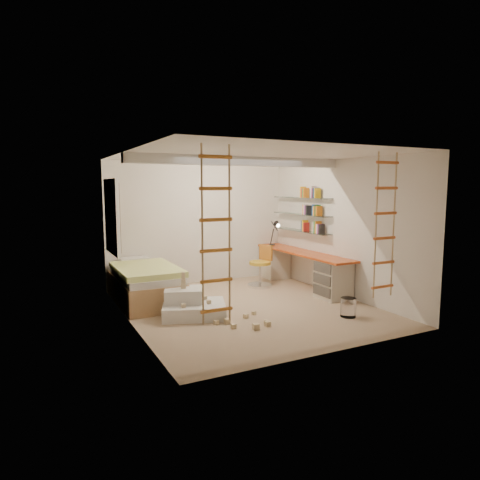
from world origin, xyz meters
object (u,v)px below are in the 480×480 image
bed (145,284)px  swivel_chair (261,271)px  desk (302,268)px  play_platform (191,305)px

bed → swivel_chair: 2.46m
desk → swivel_chair: bearing=150.1°
desk → bed: 3.22m
bed → play_platform: bed is taller
swivel_chair → play_platform: (-2.02, -1.28, -0.15)m
desk → play_platform: (-2.75, -0.85, -0.23)m
desk → play_platform: desk is taller
desk → bed: bearing=173.5°
swivel_chair → play_platform: swivel_chair is taller
swivel_chair → play_platform: size_ratio=0.73×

